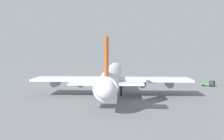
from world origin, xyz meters
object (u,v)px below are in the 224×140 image
Objects in this scene: catering_truck at (209,84)px; fuel_truck at (152,81)px; cargo_airplane at (112,76)px; safety_cone_nose at (113,82)px.

fuel_truck is (9.91, 23.04, -0.11)m from catering_truck.
cargo_airplane is 17.16× the size of fuel_truck.
catering_truck is at bearing -61.92° from cargo_airplane.
fuel_truck reaches higher than safety_cone_nose.
catering_truck is at bearing -101.71° from safety_cone_nose.
cargo_airplane reaches higher than safety_cone_nose.
cargo_airplane is at bearing 118.08° from catering_truck.
cargo_airplane is at bearing -177.68° from safety_cone_nose.
fuel_truck is 18.60m from safety_cone_nose.
catering_truck is at bearing -113.27° from fuel_truck.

